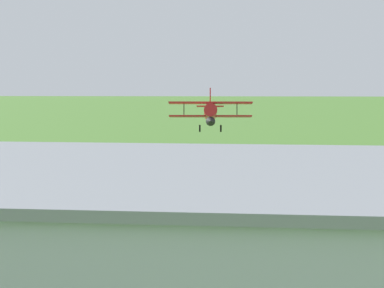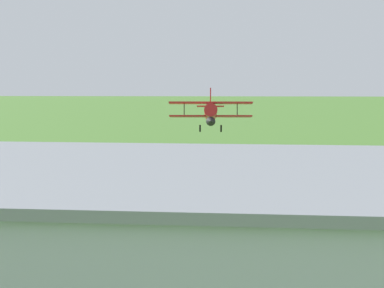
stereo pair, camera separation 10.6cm
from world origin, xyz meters
TOP-DOWN VIEW (x-y plane):
  - ground_plane at (0.00, 0.00)m, footprint 400.00×400.00m
  - hangar at (5.92, 36.44)m, footprint 32.59×17.85m
  - biplane at (2.79, 4.02)m, footprint 7.42×7.85m
  - person_beside_truck at (11.66, 19.76)m, footprint 0.50×0.50m

SIDE VIEW (x-z plane):
  - ground_plane at x=0.00m, z-range 0.00..0.00m
  - person_beside_truck at x=11.66m, z-range -0.01..1.56m
  - hangar at x=5.92m, z-range 0.01..5.37m
  - biplane at x=2.79m, z-range 3.57..7.49m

